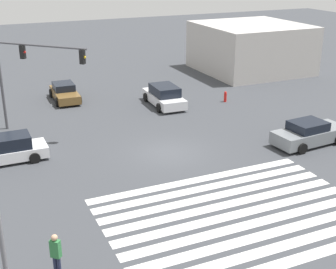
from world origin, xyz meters
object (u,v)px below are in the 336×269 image
(car_0, at_px, (65,93))
(car_2, at_px, (7,150))
(traffic_signal_mast, at_px, (25,67))
(car_4, at_px, (309,133))
(car_1, at_px, (164,96))
(pedestrian, at_px, (56,253))
(fire_hydrant, at_px, (225,97))

(car_0, relative_size, car_2, 0.98)
(traffic_signal_mast, relative_size, car_4, 1.21)
(car_0, bearing_deg, traffic_signal_mast, -27.51)
(car_4, bearing_deg, traffic_signal_mast, 144.94)
(car_1, relative_size, car_2, 1.07)
(car_1, bearing_deg, car_4, -153.54)
(car_0, xyz_separation_m, pedestrian, (-5.08, -21.94, 0.38))
(car_4, bearing_deg, car_2, 159.63)
(car_0, height_order, car_4, car_4)
(traffic_signal_mast, bearing_deg, car_2, -71.11)
(traffic_signal_mast, bearing_deg, pedestrian, -50.59)
(car_2, xyz_separation_m, fire_hydrant, (17.11, 4.90, -0.28))
(traffic_signal_mast, relative_size, fire_hydrant, 7.02)
(car_4, bearing_deg, car_0, 122.58)
(traffic_signal_mast, height_order, car_0, traffic_signal_mast)
(fire_hydrant, bearing_deg, car_4, -89.06)
(car_2, bearing_deg, car_0, -118.33)
(car_0, bearing_deg, pedestrian, -11.59)
(pedestrian, bearing_deg, fire_hydrant, -2.15)
(car_0, bearing_deg, car_1, 57.49)
(car_2, relative_size, car_4, 0.90)
(traffic_signal_mast, bearing_deg, fire_hydrant, 48.05)
(car_0, xyz_separation_m, car_1, (6.73, -4.53, 0.12))
(car_1, xyz_separation_m, pedestrian, (-11.81, -17.41, 0.26))
(car_2, relative_size, pedestrian, 2.50)
(car_1, bearing_deg, fire_hydrant, -101.01)
(car_1, bearing_deg, pedestrian, 147.84)
(fire_hydrant, bearing_deg, pedestrian, -135.55)
(car_0, xyz_separation_m, car_4, (11.69, -15.44, 0.07))
(car_0, height_order, car_2, car_2)
(traffic_signal_mast, bearing_deg, car_0, 106.04)
(car_2, bearing_deg, car_4, 163.73)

